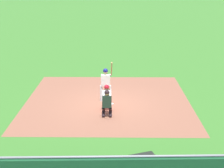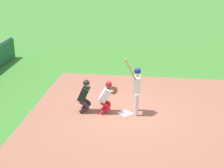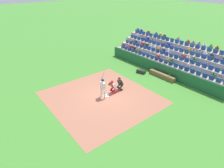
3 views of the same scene
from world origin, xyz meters
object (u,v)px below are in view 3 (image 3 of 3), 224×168
at_px(home_plate_marker, 106,95).
at_px(batter_at_plate, 103,86).
at_px(home_plate_umpire, 120,83).
at_px(catcher_crouching, 113,86).
at_px(water_bottle_on_bench, 169,76).
at_px(dugout_bench, 162,76).
at_px(equipment_duffel_bag, 141,72).

height_order(home_plate_marker, batter_at_plate, batter_at_plate).
bearing_deg(batter_at_plate, home_plate_umpire, -88.52).
height_order(home_plate_marker, home_plate_umpire, home_plate_umpire).
distance_m(home_plate_marker, home_plate_umpire, 1.65).
height_order(catcher_crouching, home_plate_umpire, home_plate_umpire).
bearing_deg(water_bottle_on_bench, home_plate_marker, 74.13).
bearing_deg(home_plate_umpire, catcher_crouching, 89.87).
bearing_deg(home_plate_marker, dugout_bench, -98.19).
bearing_deg(water_bottle_on_bench, home_plate_umpire, 69.98).
relative_size(batter_at_plate, home_plate_umpire, 1.71).
bearing_deg(equipment_duffel_bag, batter_at_plate, 83.75).
height_order(home_plate_marker, equipment_duffel_bag, equipment_duffel_bag).
distance_m(batter_at_plate, home_plate_umpire, 1.95).
bearing_deg(dugout_bench, water_bottle_on_bench, 174.17).
distance_m(catcher_crouching, water_bottle_on_bench, 5.86).
bearing_deg(equipment_duffel_bag, dugout_bench, -175.24).
xyz_separation_m(batter_at_plate, catcher_crouching, (0.05, -1.10, -0.39)).
bearing_deg(dugout_bench, equipment_duffel_bag, 22.52).
height_order(batter_at_plate, water_bottle_on_bench, batter_at_plate).
distance_m(water_bottle_on_bench, equipment_duffel_bag, 3.02).
distance_m(home_plate_umpire, dugout_bench, 4.97).
bearing_deg(home_plate_marker, equipment_duffel_bag, -78.59).
distance_m(catcher_crouching, dugout_bench, 5.76).
bearing_deg(water_bottle_on_bench, catcher_crouching, 72.67).
bearing_deg(equipment_duffel_bag, home_plate_umpire, 88.29).
height_order(batter_at_plate, dugout_bench, batter_at_plate).
relative_size(water_bottle_on_bench, equipment_duffel_bag, 0.30).
xyz_separation_m(water_bottle_on_bench, equipment_duffel_bag, (2.90, 0.75, -0.40)).
xyz_separation_m(batter_at_plate, equipment_duffel_bag, (1.21, -5.93, -0.92)).
height_order(dugout_bench, equipment_duffel_bag, dugout_bench).
bearing_deg(water_bottle_on_bench, batter_at_plate, 75.79).
xyz_separation_m(home_plate_marker, home_plate_umpire, (-0.04, -1.50, 0.68)).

